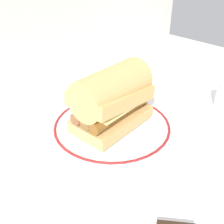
# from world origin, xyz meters

# --- Properties ---
(ground_plane) EXTENTS (1.50, 1.50, 0.00)m
(ground_plane) POSITION_xyz_m (0.00, 0.00, 0.00)
(ground_plane) COLOR white
(plate) EXTENTS (0.28, 0.28, 0.01)m
(plate) POSITION_xyz_m (0.02, 0.02, 0.01)
(plate) COLOR white
(plate) RESTS_ON ground_plane
(sausage_sandwich) EXTENTS (0.18, 0.12, 0.13)m
(sausage_sandwich) POSITION_xyz_m (0.02, 0.02, 0.08)
(sausage_sandwich) COLOR tan
(sausage_sandwich) RESTS_ON plate
(drinking_glass) EXTENTS (0.07, 0.07, 0.11)m
(drinking_glass) POSITION_xyz_m (0.19, 0.19, 0.05)
(drinking_glass) COLOR silver
(drinking_glass) RESTS_ON ground_plane
(salt_shaker) EXTENTS (0.03, 0.03, 0.08)m
(salt_shaker) POSITION_xyz_m (0.29, -0.09, 0.04)
(salt_shaker) COLOR white
(salt_shaker) RESTS_ON ground_plane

